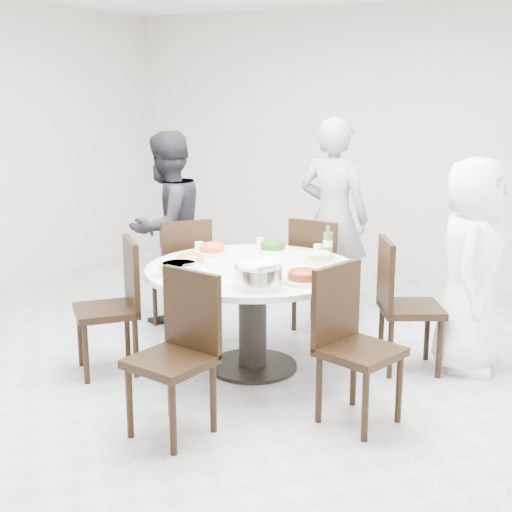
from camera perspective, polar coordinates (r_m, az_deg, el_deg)
The scene contains 22 objects.
floor at distance 5.20m, azimuth -1.62°, elevation -9.00°, with size 6.00×6.00×0.01m, color #B5B6BA.
wall_back at distance 7.57m, azimuth 9.98°, elevation 8.76°, with size 6.00×0.01×2.80m, color silver.
dining_table at distance 5.08m, azimuth -0.27°, elevation -5.00°, with size 1.50×1.50×0.75m, color white.
chair_ne at distance 5.16m, azimuth 12.31°, elevation -3.87°, with size 0.42×0.42×0.95m, color black.
chair_n at distance 5.92m, azimuth 5.33°, elevation -1.39°, with size 0.42×0.42×0.95m, color black.
chair_nw at distance 5.92m, azimuth -6.11°, elevation -1.42°, with size 0.42×0.42×0.95m, color black.
chair_sw at distance 5.10m, azimuth -11.94°, elevation -4.05°, with size 0.42×0.42×0.95m, color black.
chair_s at distance 4.12m, azimuth -6.86°, elevation -8.07°, with size 0.42×0.42×0.95m, color black.
chair_se at distance 4.28m, azimuth 8.36°, elevation -7.28°, with size 0.42×0.42×0.95m, color black.
diner_right at distance 5.20m, azimuth 16.85°, elevation -0.75°, with size 0.74×0.48×1.52m, color white.
diner_middle at distance 6.26m, azimuth 6.21°, elevation 3.08°, with size 0.64×0.42×1.74m, color black.
diner_left at distance 6.13m, azimuth -7.14°, elevation 2.30°, with size 0.79×0.62×1.63m, color black.
dish_greens at distance 5.44m, azimuth 1.36°, elevation 0.66°, with size 0.24×0.24×0.06m, color white.
dish_pale at distance 5.10m, azimuth 5.12°, elevation -0.23°, with size 0.24×0.24×0.06m, color white.
dish_orange at distance 5.37m, azimuth -3.55°, elevation 0.46°, with size 0.23×0.23×0.06m, color white.
dish_redbrown at distance 4.58m, azimuth 3.84°, elevation -1.73°, with size 0.27×0.27×0.07m, color white.
dish_tofu at distance 5.02m, azimuth -5.24°, elevation -0.45°, with size 0.25×0.25×0.06m, color white.
rice_bowl at distance 4.48m, azimuth 0.17°, elevation -1.66°, with size 0.30×0.30×0.13m, color silver.
soup_bowl at distance 4.80m, azimuth -6.15°, elevation -1.02°, with size 0.26×0.26×0.08m, color white.
beverage_bottle at distance 5.29m, azimuth 5.77°, elevation 1.18°, with size 0.07×0.07×0.24m, color #316829.
tea_cups at distance 5.51m, azimuth 3.15°, elevation 0.90°, with size 0.07×0.07×0.08m, color white.
chopsticks at distance 5.53m, azimuth 2.50°, elevation 0.59°, with size 0.24×0.04×0.01m, color tan, non-canonical shape.
Camera 1 is at (2.44, -4.15, 1.97)m, focal length 50.00 mm.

